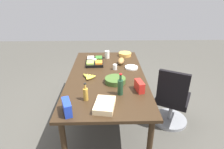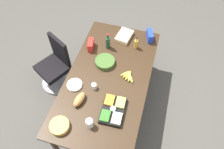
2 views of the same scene
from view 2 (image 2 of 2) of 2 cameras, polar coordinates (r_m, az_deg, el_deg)
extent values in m
plane|color=#48453F|center=(3.81, -0.84, -7.63)|extent=(10.00, 10.00, 0.00)
cube|color=#312113|center=(3.15, -1.01, -1.03)|extent=(2.22, 1.19, 0.04)
cylinder|color=#312113|center=(4.18, -3.56, 8.66)|extent=(0.07, 0.07, 0.76)
cylinder|color=#312113|center=(3.25, -15.43, -17.47)|extent=(0.07, 0.07, 0.76)
cylinder|color=#312113|center=(4.04, 10.21, 5.68)|extent=(0.07, 0.07, 0.76)
cylinder|color=gray|center=(4.14, -14.33, -1.86)|extent=(0.56, 0.56, 0.05)
cylinder|color=gray|center=(3.96, -14.98, -0.07)|extent=(0.06, 0.06, 0.40)
cube|color=black|center=(3.81, -15.62, 1.66)|extent=(0.65, 0.65, 0.09)
cube|color=black|center=(3.64, -13.88, 6.44)|extent=(0.26, 0.41, 0.50)
ellipsoid|color=yellow|center=(3.15, 3.68, 0.30)|extent=(0.14, 0.15, 0.04)
ellipsoid|color=yellow|center=(3.14, 4.02, 0.01)|extent=(0.16, 0.12, 0.04)
ellipsoid|color=yellow|center=(3.13, 4.35, -0.31)|extent=(0.17, 0.08, 0.04)
ellipsoid|color=gold|center=(3.12, 4.68, -0.62)|extent=(0.17, 0.05, 0.04)
ellipsoid|color=yellow|center=(3.11, 5.03, -0.92)|extent=(0.17, 0.11, 0.04)
cylinder|color=gold|center=(3.46, 6.42, 8.07)|extent=(0.07, 0.07, 0.16)
cylinder|color=gold|center=(3.39, 6.59, 9.34)|extent=(0.03, 0.03, 0.06)
cylinder|color=black|center=(3.36, 6.65, 9.78)|extent=(0.03, 0.03, 0.01)
cylinder|color=white|center=(2.73, -6.02, -12.85)|extent=(0.11, 0.11, 0.15)
cylinder|color=#1F4029|center=(3.43, -1.09, 8.44)|extent=(0.08, 0.08, 0.20)
cylinder|color=#1F4029|center=(3.33, -1.13, 10.13)|extent=(0.04, 0.04, 0.08)
cylinder|color=red|center=(3.30, -1.14, 10.69)|extent=(0.04, 0.04, 0.01)
cylinder|color=white|center=(3.00, -4.81, -3.15)|extent=(0.08, 0.08, 0.09)
cube|color=black|center=(2.84, 0.28, -9.57)|extent=(0.43, 0.32, 0.05)
cube|color=orange|center=(2.86, -0.65, -6.87)|extent=(0.16, 0.13, 0.03)
cube|color=#326926|center=(2.76, -1.83, -10.97)|extent=(0.16, 0.13, 0.03)
cube|color=#A5D151|center=(2.85, 2.31, -7.50)|extent=(0.16, 0.13, 0.03)
cube|color=silver|center=(2.75, 1.26, -11.65)|extent=(0.16, 0.13, 0.03)
cylinder|color=white|center=(2.80, 0.28, -9.19)|extent=(0.07, 0.07, 0.04)
cylinder|color=#3C5B25|center=(3.26, -1.89, 3.42)|extent=(0.36, 0.36, 0.07)
ellipsoid|color=#A06F3B|center=(2.91, -8.73, -6.62)|extent=(0.26, 0.16, 0.10)
cylinder|color=gold|center=(2.82, -13.87, -13.20)|extent=(0.25, 0.25, 0.07)
cube|color=beige|center=(3.64, 3.31, 10.24)|extent=(0.35, 0.27, 0.07)
cube|color=#1F3CB7|center=(3.64, 10.07, 10.18)|extent=(0.23, 0.15, 0.15)
cube|color=red|center=(3.46, -5.67, 7.92)|extent=(0.21, 0.12, 0.14)
cylinder|color=white|center=(3.09, -9.97, -2.74)|extent=(0.25, 0.25, 0.03)
camera|label=1|loc=(4.56, 10.59, 37.38)|focal=29.87mm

